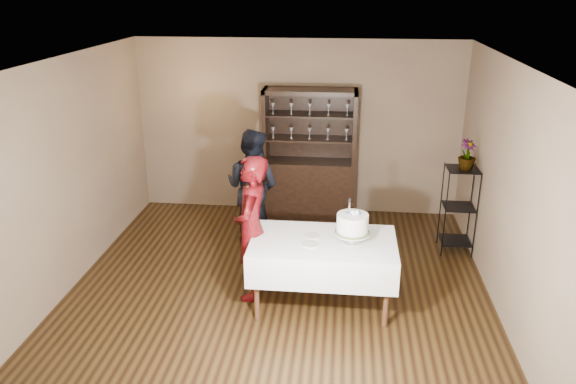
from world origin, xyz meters
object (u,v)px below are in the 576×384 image
(potted_plant, at_px, (467,155))
(man, at_px, (252,187))
(cake_table, at_px, (323,256))
(woman, at_px, (251,228))
(china_hutch, at_px, (309,175))
(plant_etagere, at_px, (458,206))
(cake, at_px, (352,225))

(potted_plant, bearing_deg, man, 179.43)
(cake_table, bearing_deg, woman, 171.04)
(china_hutch, xyz_separation_m, woman, (-0.49, -2.48, 0.19))
(man, bearing_deg, plant_etagere, -159.44)
(woman, height_order, cake, woman)
(china_hutch, distance_m, cake, 2.74)
(plant_etagere, relative_size, man, 0.73)
(cake, xyz_separation_m, potted_plant, (1.46, 1.55, 0.37))
(china_hutch, distance_m, cake_table, 2.63)
(cake_table, height_order, potted_plant, potted_plant)
(potted_plant, bearing_deg, cake_table, -139.30)
(woman, bearing_deg, man, -168.94)
(cake_table, distance_m, cake, 0.51)
(woman, relative_size, man, 1.04)
(plant_etagere, distance_m, man, 2.80)
(cake_table, height_order, man, man)
(china_hutch, relative_size, cake, 3.79)
(cake_table, distance_m, potted_plant, 2.46)
(china_hutch, relative_size, man, 1.22)
(woman, distance_m, man, 1.44)
(china_hutch, bearing_deg, cake, -76.31)
(cake_table, relative_size, cake, 3.04)
(man, height_order, potted_plant, man)
(china_hutch, distance_m, man, 1.29)
(china_hutch, relative_size, potted_plant, 5.06)
(cake, relative_size, potted_plant, 1.34)
(china_hutch, distance_m, woman, 2.54)
(woman, relative_size, potted_plant, 4.33)
(cake, bearing_deg, cake_table, 175.32)
(man, bearing_deg, potted_plant, -160.08)
(cake_table, distance_m, man, 1.89)
(china_hutch, height_order, man, china_hutch)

